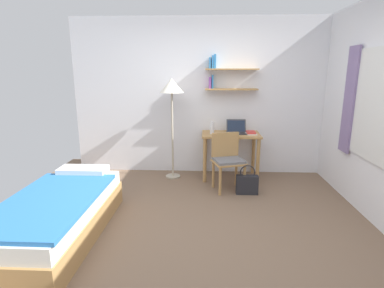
{
  "coord_description": "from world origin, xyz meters",
  "views": [
    {
      "loc": [
        0.06,
        -3.15,
        1.73
      ],
      "look_at": [
        -0.12,
        0.51,
        0.85
      ],
      "focal_mm": 28.42,
      "sensor_mm": 36.0,
      "label": 1
    }
  ],
  "objects_px": {
    "bed": "(58,216)",
    "handbag": "(247,184)",
    "standing_lamp": "(172,92)",
    "book_stack": "(251,133)",
    "laptop": "(236,130)",
    "desk": "(231,142)",
    "water_bottle": "(212,128)",
    "desk_chair": "(228,158)"
  },
  "relations": [
    {
      "from": "desk",
      "to": "standing_lamp",
      "type": "distance_m",
      "value": 1.26
    },
    {
      "from": "water_bottle",
      "to": "handbag",
      "type": "height_order",
      "value": "water_bottle"
    },
    {
      "from": "desk",
      "to": "laptop",
      "type": "distance_m",
      "value": 0.23
    },
    {
      "from": "desk",
      "to": "desk_chair",
      "type": "height_order",
      "value": "desk_chair"
    },
    {
      "from": "standing_lamp",
      "to": "book_stack",
      "type": "bearing_deg",
      "value": -0.61
    },
    {
      "from": "desk_chair",
      "to": "book_stack",
      "type": "relative_size",
      "value": 3.81
    },
    {
      "from": "standing_lamp",
      "to": "water_bottle",
      "type": "xyz_separation_m",
      "value": [
        0.64,
        -0.03,
        -0.57
      ]
    },
    {
      "from": "handbag",
      "to": "water_bottle",
      "type": "bearing_deg",
      "value": 127.9
    },
    {
      "from": "laptop",
      "to": "book_stack",
      "type": "xyz_separation_m",
      "value": [
        0.23,
        -0.08,
        -0.03
      ]
    },
    {
      "from": "desk",
      "to": "standing_lamp",
      "type": "xyz_separation_m",
      "value": [
        -0.95,
        -0.03,
        0.82
      ]
    },
    {
      "from": "bed",
      "to": "water_bottle",
      "type": "relative_size",
      "value": 9.29
    },
    {
      "from": "water_bottle",
      "to": "book_stack",
      "type": "relative_size",
      "value": 0.92
    },
    {
      "from": "desk",
      "to": "bed",
      "type": "bearing_deg",
      "value": -134.83
    },
    {
      "from": "bed",
      "to": "water_bottle",
      "type": "distance_m",
      "value": 2.6
    },
    {
      "from": "standing_lamp",
      "to": "laptop",
      "type": "bearing_deg",
      "value": 3.86
    },
    {
      "from": "desk",
      "to": "desk_chair",
      "type": "distance_m",
      "value": 0.54
    },
    {
      "from": "bed",
      "to": "laptop",
      "type": "bearing_deg",
      "value": 44.43
    },
    {
      "from": "desk",
      "to": "laptop",
      "type": "bearing_deg",
      "value": 22.63
    },
    {
      "from": "desk",
      "to": "standing_lamp",
      "type": "bearing_deg",
      "value": -178.0
    },
    {
      "from": "standing_lamp",
      "to": "laptop",
      "type": "relative_size",
      "value": 5.1
    },
    {
      "from": "standing_lamp",
      "to": "handbag",
      "type": "relative_size",
      "value": 3.73
    },
    {
      "from": "desk_chair",
      "to": "handbag",
      "type": "xyz_separation_m",
      "value": [
        0.28,
        -0.19,
        -0.32
      ]
    },
    {
      "from": "desk_chair",
      "to": "book_stack",
      "type": "height_order",
      "value": "desk_chair"
    },
    {
      "from": "laptop",
      "to": "water_bottle",
      "type": "relative_size",
      "value": 1.56
    },
    {
      "from": "desk_chair",
      "to": "standing_lamp",
      "type": "distance_m",
      "value": 1.37
    },
    {
      "from": "water_bottle",
      "to": "book_stack",
      "type": "height_order",
      "value": "water_bottle"
    },
    {
      "from": "desk",
      "to": "laptop",
      "type": "xyz_separation_m",
      "value": [
        0.09,
        0.04,
        0.2
      ]
    },
    {
      "from": "desk_chair",
      "to": "water_bottle",
      "type": "distance_m",
      "value": 0.63
    },
    {
      "from": "bed",
      "to": "desk",
      "type": "xyz_separation_m",
      "value": [
        1.96,
        1.97,
        0.36
      ]
    },
    {
      "from": "standing_lamp",
      "to": "desk",
      "type": "bearing_deg",
      "value": 2.0
    },
    {
      "from": "desk_chair",
      "to": "laptop",
      "type": "bearing_deg",
      "value": 73.22
    },
    {
      "from": "standing_lamp",
      "to": "laptop",
      "type": "height_order",
      "value": "standing_lamp"
    },
    {
      "from": "desk",
      "to": "handbag",
      "type": "height_order",
      "value": "desk"
    },
    {
      "from": "bed",
      "to": "handbag",
      "type": "height_order",
      "value": "bed"
    },
    {
      "from": "bed",
      "to": "standing_lamp",
      "type": "relative_size",
      "value": 1.17
    },
    {
      "from": "book_stack",
      "to": "bed",
      "type": "bearing_deg",
      "value": -139.77
    },
    {
      "from": "standing_lamp",
      "to": "handbag",
      "type": "xyz_separation_m",
      "value": [
        1.15,
        -0.67,
        -1.27
      ]
    },
    {
      "from": "desk_chair",
      "to": "book_stack",
      "type": "xyz_separation_m",
      "value": [
        0.39,
        0.47,
        0.29
      ]
    },
    {
      "from": "laptop",
      "to": "handbag",
      "type": "distance_m",
      "value": 0.99
    },
    {
      "from": "laptop",
      "to": "standing_lamp",
      "type": "bearing_deg",
      "value": -176.14
    },
    {
      "from": "desk",
      "to": "water_bottle",
      "type": "height_order",
      "value": "water_bottle"
    },
    {
      "from": "standing_lamp",
      "to": "laptop",
      "type": "distance_m",
      "value": 1.21
    }
  ]
}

